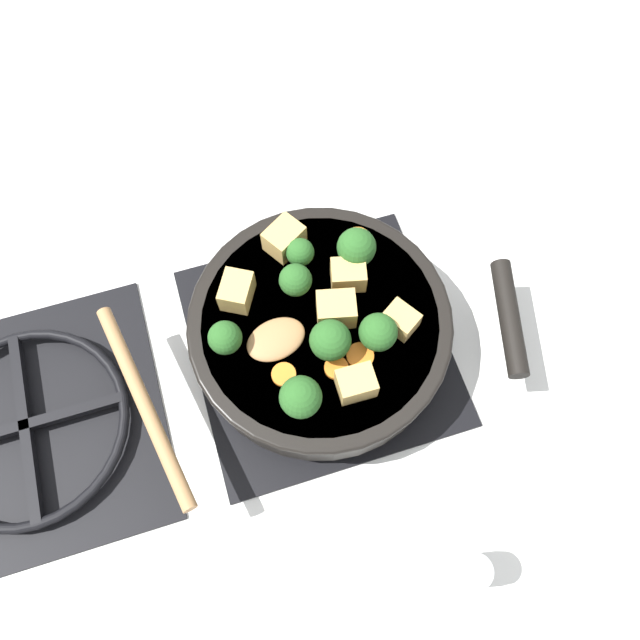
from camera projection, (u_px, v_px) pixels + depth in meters
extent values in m
plane|color=silver|center=(320.00, 346.00, 0.79)|extent=(2.40, 2.40, 0.00)
cube|color=black|center=(320.00, 345.00, 0.78)|extent=(0.31, 0.31, 0.01)
torus|color=black|center=(320.00, 341.00, 0.77)|extent=(0.24, 0.24, 0.01)
cube|color=black|center=(320.00, 341.00, 0.77)|extent=(0.01, 0.23, 0.01)
cube|color=black|center=(320.00, 341.00, 0.77)|extent=(0.23, 0.01, 0.01)
cube|color=black|center=(31.00, 429.00, 0.74)|extent=(0.31, 0.31, 0.01)
torus|color=black|center=(26.00, 426.00, 0.73)|extent=(0.24, 0.24, 0.01)
cube|color=black|center=(26.00, 426.00, 0.73)|extent=(0.01, 0.23, 0.01)
cube|color=black|center=(26.00, 426.00, 0.73)|extent=(0.23, 0.01, 0.01)
cylinder|color=black|center=(320.00, 330.00, 0.74)|extent=(0.30, 0.30, 0.06)
cylinder|color=brown|center=(320.00, 329.00, 0.73)|extent=(0.27, 0.27, 0.05)
torus|color=black|center=(320.00, 321.00, 0.71)|extent=(0.31, 0.31, 0.01)
cylinder|color=black|center=(509.00, 318.00, 0.72)|extent=(0.14, 0.06, 0.02)
ellipsoid|color=#A87A4C|center=(276.00, 339.00, 0.69)|extent=(0.06, 0.08, 0.01)
cylinder|color=#A87A4C|center=(144.00, 404.00, 0.66)|extent=(0.24, 0.06, 0.02)
cube|color=tan|center=(356.00, 383.00, 0.66)|extent=(0.03, 0.04, 0.03)
cube|color=tan|center=(237.00, 291.00, 0.70)|extent=(0.05, 0.05, 0.03)
cube|color=tan|center=(348.00, 275.00, 0.71)|extent=(0.04, 0.05, 0.03)
cube|color=tan|center=(284.00, 238.00, 0.73)|extent=(0.05, 0.05, 0.03)
cube|color=tan|center=(336.00, 308.00, 0.69)|extent=(0.04, 0.05, 0.03)
cube|color=tan|center=(401.00, 320.00, 0.69)|extent=(0.05, 0.04, 0.03)
cylinder|color=#709956|center=(303.00, 259.00, 0.73)|extent=(0.01, 0.01, 0.01)
sphere|color=#285B23|center=(302.00, 252.00, 0.71)|extent=(0.03, 0.03, 0.03)
cylinder|color=#709956|center=(228.00, 347.00, 0.69)|extent=(0.01, 0.01, 0.01)
sphere|color=#285B23|center=(226.00, 340.00, 0.67)|extent=(0.04, 0.04, 0.04)
cylinder|color=#709956|center=(301.00, 403.00, 0.66)|extent=(0.01, 0.01, 0.01)
sphere|color=#285B23|center=(301.00, 397.00, 0.64)|extent=(0.05, 0.05, 0.05)
cylinder|color=#709956|center=(355.00, 257.00, 0.73)|extent=(0.01, 0.01, 0.01)
sphere|color=#285B23|center=(356.00, 247.00, 0.71)|extent=(0.05, 0.05, 0.05)
cylinder|color=#709956|center=(376.00, 340.00, 0.69)|extent=(0.01, 0.01, 0.01)
sphere|color=#285B23|center=(378.00, 332.00, 0.67)|extent=(0.04, 0.04, 0.04)
cylinder|color=#709956|center=(296.00, 288.00, 0.72)|extent=(0.01, 0.01, 0.01)
sphere|color=#285B23|center=(295.00, 280.00, 0.70)|extent=(0.04, 0.04, 0.04)
cylinder|color=#709956|center=(328.00, 348.00, 0.69)|extent=(0.01, 0.01, 0.01)
sphere|color=#285B23|center=(328.00, 341.00, 0.67)|extent=(0.05, 0.05, 0.05)
cylinder|color=orange|center=(360.00, 356.00, 0.69)|extent=(0.03, 0.03, 0.01)
cylinder|color=orange|center=(338.00, 367.00, 0.68)|extent=(0.03, 0.03, 0.01)
cylinder|color=orange|center=(284.00, 375.00, 0.68)|extent=(0.03, 0.03, 0.01)
cylinder|color=orange|center=(358.00, 240.00, 0.75)|extent=(0.03, 0.03, 0.01)
cylinder|color=white|center=(466.00, 572.00, 0.65)|extent=(0.04, 0.04, 0.07)
cylinder|color=#B7B7BC|center=(475.00, 571.00, 0.61)|extent=(0.03, 0.03, 0.01)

